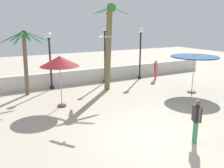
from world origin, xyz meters
TOP-DOWN VIEW (x-y plane):
  - ground_plane at (0.00, 0.00)m, footprint 56.00×56.00m
  - boundary_wall at (0.00, 9.60)m, footprint 25.20×0.30m
  - patio_umbrella_0 at (-2.11, 5.19)m, footprint 2.06×2.06m
  - patio_umbrella_2 at (6.17, 3.81)m, footprint 2.95×2.95m
  - palm_tree_0 at (1.79, 7.06)m, footprint 2.41×2.38m
  - palm_tree_1 at (-3.29, 8.38)m, footprint 3.01×2.77m
  - lamp_post_0 at (2.42, 8.94)m, footprint 0.30×0.30m
  - lamp_post_2 at (5.48, 8.77)m, footprint 0.39×0.39m
  - lamp_post_3 at (-1.64, 9.00)m, footprint 0.36×0.36m
  - guest_0 at (1.09, -1.18)m, footprint 0.37×0.51m
  - guest_1 at (6.36, 7.84)m, footprint 0.39×0.50m
  - seagull_0 at (-0.32, 3.94)m, footprint 0.78×0.99m

SIDE VIEW (x-z plane):
  - ground_plane at x=0.00m, z-range 0.00..0.00m
  - boundary_wall at x=0.00m, z-range 0.00..1.02m
  - guest_1 at x=6.36m, z-range 0.16..1.70m
  - guest_0 at x=1.09m, z-range 0.18..1.86m
  - lamp_post_0 at x=2.42m, z-range 0.17..4.28m
  - patio_umbrella_2 at x=6.17m, z-range 1.00..3.46m
  - lamp_post_3 at x=-1.64m, z-range 0.43..4.22m
  - patio_umbrella_0 at x=-2.11m, z-range 1.06..3.83m
  - lamp_post_2 at x=5.48m, z-range 0.55..4.58m
  - palm_tree_1 at x=-3.29m, z-range 0.66..4.65m
  - palm_tree_0 at x=1.79m, z-range 0.58..6.24m
  - seagull_0 at x=-0.32m, z-range 3.65..3.79m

